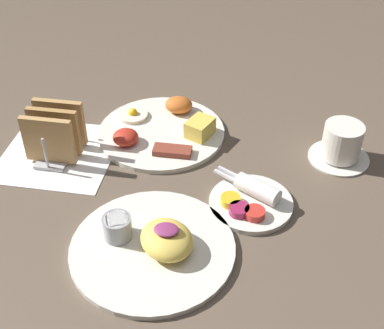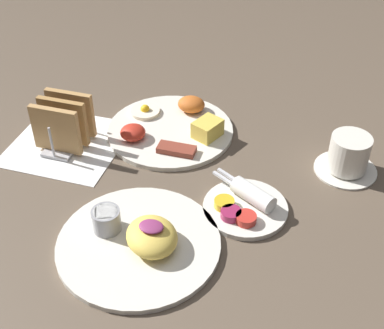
{
  "view_description": "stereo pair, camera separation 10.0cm",
  "coord_description": "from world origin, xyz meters",
  "views": [
    {
      "loc": [
        0.18,
        -0.7,
        0.66
      ],
      "look_at": [
        0.05,
        0.07,
        0.03
      ],
      "focal_mm": 50.0,
      "sensor_mm": 36.0,
      "label": 1
    },
    {
      "loc": [
        0.28,
        -0.67,
        0.66
      ],
      "look_at": [
        0.05,
        0.07,
        0.03
      ],
      "focal_mm": 50.0,
      "sensor_mm": 36.0,
      "label": 2
    }
  ],
  "objects": [
    {
      "name": "napkin_flat",
      "position": [
        -0.22,
        0.1,
        0.0
      ],
      "size": [
        0.22,
        0.22,
        0.0
      ],
      "color": "white",
      "rests_on": "ground_plane"
    },
    {
      "name": "coffee_cup",
      "position": [
        0.33,
        0.18,
        0.04
      ],
      "size": [
        0.12,
        0.12,
        0.08
      ],
      "color": "silver",
      "rests_on": "ground_plane"
    },
    {
      "name": "plate_condiments",
      "position": [
        0.17,
        0.01,
        0.01
      ],
      "size": [
        0.15,
        0.15,
        0.04
      ],
      "color": "silver",
      "rests_on": "ground_plane"
    },
    {
      "name": "ground_plane",
      "position": [
        0.0,
        0.0,
        0.0
      ],
      "size": [
        3.0,
        3.0,
        0.0
      ],
      "primitive_type": "plane",
      "color": "brown"
    },
    {
      "name": "plate_breakfast",
      "position": [
        -0.03,
        0.2,
        0.01
      ],
      "size": [
        0.27,
        0.27,
        0.05
      ],
      "color": "silver",
      "rests_on": "ground_plane"
    },
    {
      "name": "toast_rack",
      "position": [
        -0.22,
        0.1,
        0.05
      ],
      "size": [
        0.1,
        0.12,
        0.1
      ],
      "color": "#B7B7BC",
      "rests_on": "ground_plane"
    },
    {
      "name": "plate_foreground",
      "position": [
        0.02,
        -0.12,
        0.01
      ],
      "size": [
        0.27,
        0.27,
        0.06
      ],
      "color": "silver",
      "rests_on": "ground_plane"
    }
  ]
}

